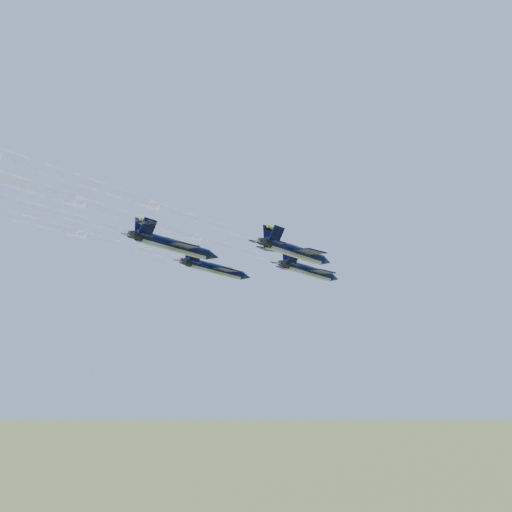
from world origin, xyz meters
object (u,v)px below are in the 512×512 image
at_px(jet_slot, 176,246).
at_px(jet_lead, 310,271).
at_px(jet_right, 297,252).
at_px(jet_left, 217,269).

bearing_deg(jet_slot, jet_lead, 88.26).
distance_m(jet_lead, jet_right, 15.85).
bearing_deg(jet_lead, jet_slot, -91.74).
xyz_separation_m(jet_right, jet_slot, (-13.74, -11.00, 0.00)).
height_order(jet_left, jet_slot, same).
relative_size(jet_lead, jet_left, 1.00).
relative_size(jet_lead, jet_slot, 1.00).
height_order(jet_left, jet_right, same).
bearing_deg(jet_lead, jet_left, -128.76).
relative_size(jet_left, jet_right, 1.00).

